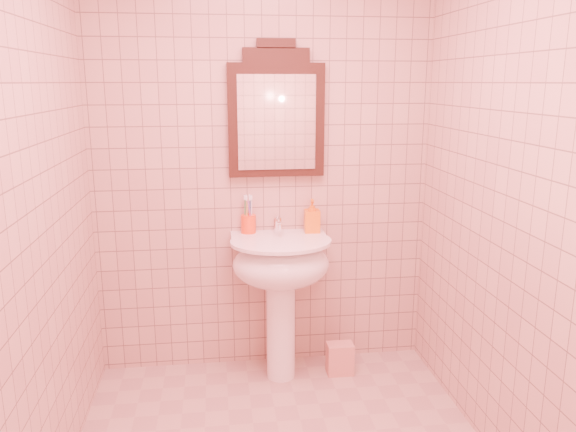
{
  "coord_description": "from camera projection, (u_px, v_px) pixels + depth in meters",
  "views": [
    {
      "loc": [
        -0.28,
        -2.19,
        1.74
      ],
      "look_at": [
        0.08,
        0.55,
        1.08
      ],
      "focal_mm": 35.0,
      "sensor_mm": 36.0,
      "label": 1
    }
  ],
  "objects": [
    {
      "name": "back_wall",
      "position": [
        263.0,
        167.0,
        3.33
      ],
      "size": [
        2.0,
        0.02,
        2.5
      ],
      "primitive_type": "cube",
      "color": "#CAA08D",
      "rests_on": "floor"
    },
    {
      "name": "pedestal_sink",
      "position": [
        281.0,
        273.0,
        3.25
      ],
      "size": [
        0.58,
        0.58,
        0.86
      ],
      "color": "white",
      "rests_on": "floor"
    },
    {
      "name": "faucet",
      "position": [
        278.0,
        224.0,
        3.32
      ],
      "size": [
        0.04,
        0.16,
        0.11
      ],
      "color": "white",
      "rests_on": "pedestal_sink"
    },
    {
      "name": "mirror",
      "position": [
        276.0,
        114.0,
        3.24
      ],
      "size": [
        0.56,
        0.06,
        0.78
      ],
      "color": "black",
      "rests_on": "back_wall"
    },
    {
      "name": "toothbrush_cup",
      "position": [
        248.0,
        224.0,
        3.33
      ],
      "size": [
        0.09,
        0.09,
        0.2
      ],
      "rotation": [
        0.0,
        0.0,
        -0.08
      ],
      "color": "#EE3D14",
      "rests_on": "pedestal_sink"
    },
    {
      "name": "soap_dispenser",
      "position": [
        312.0,
        216.0,
        3.35
      ],
      "size": [
        0.1,
        0.1,
        0.2
      ],
      "primitive_type": "imported",
      "rotation": [
        0.0,
        0.0,
        -0.06
      ],
      "color": "orange",
      "rests_on": "pedestal_sink"
    },
    {
      "name": "towel",
      "position": [
        340.0,
        359.0,
        3.42
      ],
      "size": [
        0.16,
        0.11,
        0.19
      ],
      "primitive_type": "cube",
      "rotation": [
        0.0,
        0.0,
        -0.01
      ],
      "color": "tan",
      "rests_on": "floor"
    }
  ]
}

